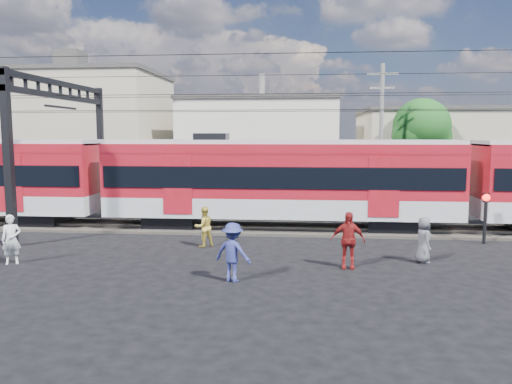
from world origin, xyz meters
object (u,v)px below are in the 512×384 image
commuter_train (285,178)px  pedestrian_c (233,252)px  pedestrian_a (11,239)px  crossing_signal (486,209)px

commuter_train → pedestrian_c: (-1.26, -8.42, -1.50)m
pedestrian_a → pedestrian_c: (7.84, -1.35, 0.05)m
crossing_signal → commuter_train: bearing=164.0°
pedestrian_a → pedestrian_c: pedestrian_c is taller
commuter_train → crossing_signal: commuter_train is taller
commuter_train → pedestrian_c: size_ratio=27.98×
commuter_train → pedestrian_a: (-9.10, -7.07, -1.55)m
commuter_train → crossing_signal: (8.18, -2.34, -0.95)m
pedestrian_c → crossing_signal: bearing=-126.6°
pedestrian_a → crossing_signal: (17.28, 4.72, 0.60)m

